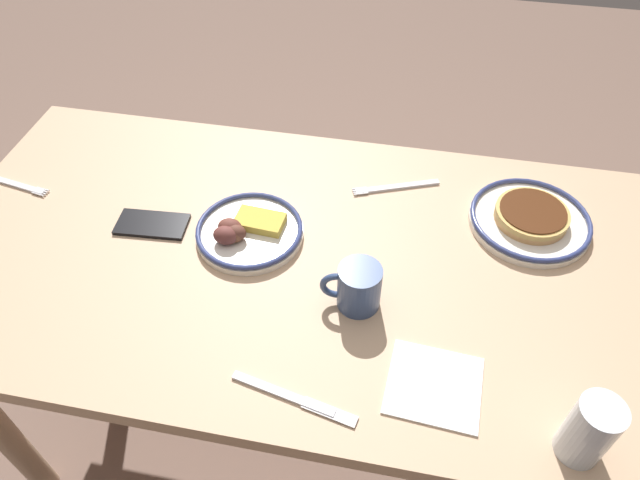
# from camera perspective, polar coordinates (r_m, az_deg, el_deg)

# --- Properties ---
(ground_plane) EXTENTS (6.00, 6.00, 0.00)m
(ground_plane) POSITION_cam_1_polar(r_m,az_deg,el_deg) (1.75, -2.00, -17.79)
(ground_plane) COLOR #745A4D
(dining_table) EXTENTS (1.44, 0.77, 0.74)m
(dining_table) POSITION_cam_1_polar(r_m,az_deg,el_deg) (1.20, -2.78, -4.27)
(dining_table) COLOR tan
(dining_table) RESTS_ON ground_plane
(plate_near_main) EXTENTS (0.22, 0.22, 0.05)m
(plate_near_main) POSITION_cam_1_polar(r_m,az_deg,el_deg) (1.16, -7.28, 0.90)
(plate_near_main) COLOR silver
(plate_near_main) RESTS_ON dining_table
(plate_center_pancakes) EXTENTS (0.25, 0.25, 0.04)m
(plate_center_pancakes) POSITION_cam_1_polar(r_m,az_deg,el_deg) (1.25, 20.17, 1.99)
(plate_center_pancakes) COLOR silver
(plate_center_pancakes) RESTS_ON dining_table
(coffee_mug) EXTENTS (0.11, 0.08, 0.09)m
(coffee_mug) POSITION_cam_1_polar(r_m,az_deg,el_deg) (1.02, 3.76, -4.64)
(coffee_mug) COLOR #334772
(coffee_mug) RESTS_ON dining_table
(drinking_glass) EXTENTS (0.07, 0.07, 0.12)m
(drinking_glass) POSITION_cam_1_polar(r_m,az_deg,el_deg) (0.94, 25.06, -16.93)
(drinking_glass) COLOR silver
(drinking_glass) RESTS_ON dining_table
(cell_phone) EXTENTS (0.15, 0.08, 0.01)m
(cell_phone) POSITION_cam_1_polar(r_m,az_deg,el_deg) (1.23, -16.35, 1.51)
(cell_phone) COLOR black
(cell_phone) RESTS_ON dining_table
(paper_napkin) EXTENTS (0.16, 0.15, 0.00)m
(paper_napkin) POSITION_cam_1_polar(r_m,az_deg,el_deg) (0.97, 11.27, -13.97)
(paper_napkin) COLOR white
(paper_napkin) RESTS_ON dining_table
(fork_near) EXTENTS (0.19, 0.09, 0.01)m
(fork_near) POSITION_cam_1_polar(r_m,az_deg,el_deg) (1.27, 7.52, 5.25)
(fork_near) COLOR silver
(fork_near) RESTS_ON dining_table
(fork_far) EXTENTS (0.18, 0.05, 0.01)m
(fork_far) POSITION_cam_1_polar(r_m,az_deg,el_deg) (1.44, -28.12, 4.92)
(fork_far) COLOR silver
(fork_far) RESTS_ON dining_table
(butter_knife) EXTENTS (0.21, 0.06, 0.01)m
(butter_knife) POSITION_cam_1_polar(r_m,az_deg,el_deg) (0.94, -2.68, -15.39)
(butter_knife) COLOR silver
(butter_knife) RESTS_ON dining_table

